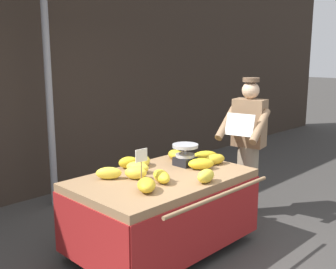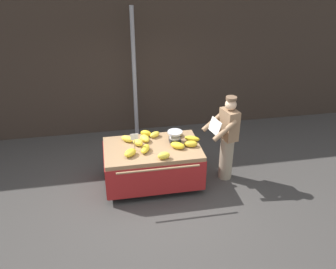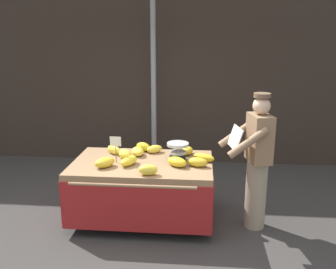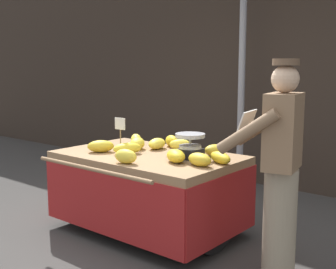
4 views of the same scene
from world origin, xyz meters
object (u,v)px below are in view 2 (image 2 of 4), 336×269
object	(u,v)px
price_sign	(134,138)
banana_bunch_2	(127,139)
banana_bunch_4	(178,133)
banana_bunch_6	(192,139)
banana_bunch_0	(130,153)
banana_bunch_1	(164,156)
banana_bunch_3	(191,144)
vendor_person	(227,139)
banana_bunch_5	(145,138)
banana_bunch_10	(178,145)
street_pole	(134,77)
weighing_scale	(175,137)
banana_bunch_9	(146,133)
banana_bunch_7	(155,134)
banana_bunch_11	(145,149)
banana_bunch_8	(138,142)
banana_cart	(152,157)

from	to	relation	value
price_sign	banana_bunch_2	size ratio (longest dim) A/B	1.37
banana_bunch_4	banana_bunch_6	distance (m)	0.34
banana_bunch_0	banana_bunch_1	size ratio (longest dim) A/B	1.19
banana_bunch_3	vendor_person	distance (m)	0.72
price_sign	banana_bunch_3	size ratio (longest dim) A/B	1.36
banana_bunch_5	banana_bunch_6	xyz separation A→B (m)	(0.88, -0.16, -0.01)
banana_bunch_2	vendor_person	bearing A→B (deg)	-10.68
price_sign	banana_bunch_10	xyz separation A→B (m)	(0.78, -0.07, -0.19)
street_pole	weighing_scale	xyz separation A→B (m)	(0.55, -1.86, -0.59)
price_sign	banana_bunch_3	world-z (taller)	price_sign
banana_bunch_9	banana_bunch_10	world-z (taller)	banana_bunch_9
banana_bunch_7	banana_bunch_11	distance (m)	0.58
banana_bunch_1	banana_bunch_11	world-z (taller)	banana_bunch_1
street_pole	banana_bunch_5	size ratio (longest dim) A/B	12.07
street_pole	banana_bunch_8	size ratio (longest dim) A/B	13.97
banana_bunch_5	banana_bunch_7	size ratio (longest dim) A/B	1.11
banana_cart	banana_bunch_5	bearing A→B (deg)	111.82
weighing_scale	banana_bunch_1	distance (m)	0.63
weighing_scale	price_sign	bearing A→B (deg)	-168.67
banana_bunch_9	banana_bunch_10	distance (m)	0.77
banana_cart	banana_bunch_4	distance (m)	0.70
weighing_scale	vendor_person	xyz separation A→B (m)	(0.98, -0.16, -0.05)
banana_bunch_1	banana_bunch_8	world-z (taller)	banana_bunch_1
price_sign	banana_bunch_3	xyz separation A→B (m)	(1.03, -0.05, -0.19)
banana_bunch_0	banana_bunch_8	world-z (taller)	banana_bunch_8
banana_cart	weighing_scale	world-z (taller)	weighing_scale
weighing_scale	banana_bunch_2	distance (m)	0.91
street_pole	banana_bunch_5	xyz separation A→B (m)	(-0.00, -1.70, -0.65)
weighing_scale	banana_bunch_3	size ratio (longest dim) A/B	1.12
banana_bunch_1	banana_bunch_4	world-z (taller)	banana_bunch_1
street_pole	banana_bunch_7	world-z (taller)	street_pole
street_pole	banana_bunch_5	distance (m)	1.82
banana_bunch_5	banana_bunch_10	xyz separation A→B (m)	(0.55, -0.38, 0.00)
banana_bunch_6	banana_bunch_9	world-z (taller)	banana_bunch_9
weighing_scale	banana_bunch_6	size ratio (longest dim) A/B	0.96
banana_bunch_5	banana_bunch_8	bearing A→B (deg)	-136.15
banana_bunch_2	banana_bunch_8	size ratio (longest dim) A/B	1.14
banana_bunch_8	vendor_person	world-z (taller)	vendor_person
banana_bunch_0	banana_bunch_9	xyz separation A→B (m)	(0.37, 0.68, 0.00)
banana_bunch_1	banana_bunch_10	distance (m)	0.45
street_pole	banana_bunch_11	size ratio (longest dim) A/B	10.51
banana_bunch_5	banana_bunch_10	size ratio (longest dim) A/B	0.91
banana_bunch_4	banana_bunch_5	distance (m)	0.66
banana_bunch_1	banana_bunch_8	distance (m)	0.68
banana_bunch_5	banana_bunch_9	world-z (taller)	banana_bunch_9
street_pole	banana_bunch_9	world-z (taller)	street_pole
weighing_scale	vendor_person	world-z (taller)	vendor_person
banana_bunch_0	weighing_scale	bearing A→B (deg)	20.79
banana_bunch_2	banana_bunch_10	distance (m)	0.98
banana_bunch_3	banana_bunch_6	bearing A→B (deg)	69.71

